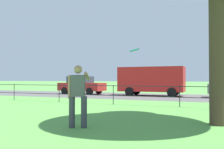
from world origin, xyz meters
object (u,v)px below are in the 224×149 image
(panel_van_left, at_px, (152,79))
(person_thrower, at_px, (78,94))
(car_red_far_left, at_px, (81,85))
(frisbee, at_px, (134,50))

(panel_van_left, bearing_deg, person_thrower, -83.51)
(person_thrower, bearing_deg, car_red_far_left, 119.99)
(person_thrower, bearing_deg, panel_van_left, 96.49)
(frisbee, bearing_deg, person_thrower, -154.62)
(person_thrower, relative_size, car_red_far_left, 0.41)
(panel_van_left, bearing_deg, frisbee, -77.37)
(panel_van_left, bearing_deg, car_red_far_left, -178.44)
(frisbee, bearing_deg, panel_van_left, 102.63)
(frisbee, relative_size, panel_van_left, 0.07)
(person_thrower, height_order, panel_van_left, panel_van_left)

